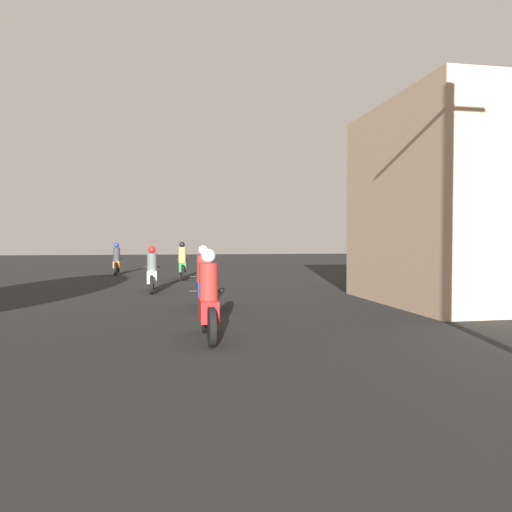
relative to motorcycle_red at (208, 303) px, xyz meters
The scene contains 6 objects.
motorcycle_red is the anchor object (origin of this frame).
motorcycle_blue 3.84m from the motorcycle_red, 86.73° to the left, with size 0.60×2.06×1.56m.
motorcycle_white 8.20m from the motorcycle_red, 97.79° to the left, with size 0.60×1.96×1.51m.
motorcycle_green 13.24m from the motorcycle_red, 89.77° to the left, with size 0.60×1.94×1.63m.
motorcycle_orange 17.32m from the motorcycle_red, 100.03° to the left, with size 0.60×1.94×1.57m.
building_right_near 8.92m from the motorcycle_red, 25.26° to the left, with size 5.79×5.58×5.31m.
Camera 1 is at (0.30, -0.10, 1.69)m, focal length 35.00 mm.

